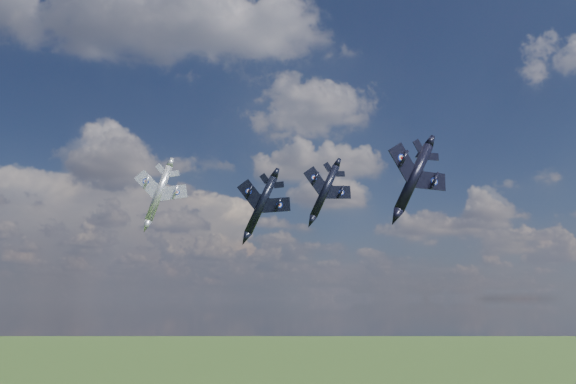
{
  "coord_description": "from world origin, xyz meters",
  "views": [
    {
      "loc": [
        -5.37,
        -77.79,
        65.51
      ],
      "look_at": [
        3.25,
        13.94,
        83.08
      ],
      "focal_mm": 35.0,
      "sensor_mm": 36.0,
      "label": 1
    }
  ],
  "objects_px": {
    "jet_right_navy": "(414,177)",
    "jet_left_silver": "(159,193)",
    "jet_high_navy": "(325,191)",
    "jet_lead_navy": "(261,205)"
  },
  "relations": [
    {
      "from": "jet_right_navy",
      "to": "jet_high_navy",
      "type": "distance_m",
      "value": 28.05
    },
    {
      "from": "jet_right_navy",
      "to": "jet_left_silver",
      "type": "relative_size",
      "value": 1.21
    },
    {
      "from": "jet_high_navy",
      "to": "jet_lead_navy",
      "type": "bearing_deg",
      "value": -141.72
    },
    {
      "from": "jet_lead_navy",
      "to": "jet_left_silver",
      "type": "xyz_separation_m",
      "value": [
        -16.78,
        1.41,
        1.89
      ]
    },
    {
      "from": "jet_high_navy",
      "to": "jet_left_silver",
      "type": "bearing_deg",
      "value": -166.1
    },
    {
      "from": "jet_left_silver",
      "to": "jet_high_navy",
      "type": "bearing_deg",
      "value": 16.83
    },
    {
      "from": "jet_high_navy",
      "to": "jet_left_silver",
      "type": "relative_size",
      "value": 1.16
    },
    {
      "from": "jet_lead_navy",
      "to": "jet_right_navy",
      "type": "xyz_separation_m",
      "value": [
        21.98,
        -12.12,
        2.42
      ]
    },
    {
      "from": "jet_right_navy",
      "to": "jet_left_silver",
      "type": "height_order",
      "value": "jet_right_navy"
    },
    {
      "from": "jet_right_navy",
      "to": "jet_high_navy",
      "type": "relative_size",
      "value": 1.04
    }
  ]
}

